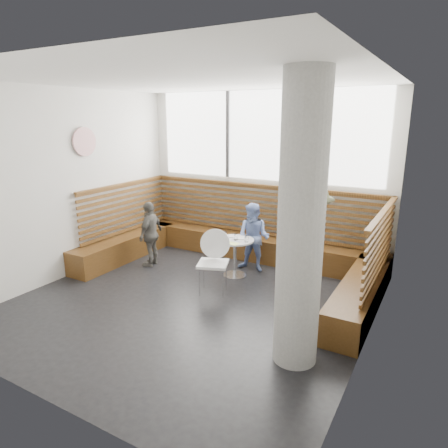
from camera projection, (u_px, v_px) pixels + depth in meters
The scene contains 15 objects.
room at pixel (189, 199), 5.62m from camera, with size 5.00×5.00×3.20m.
booth at pixel (245, 245), 7.42m from camera, with size 5.00×2.50×1.44m.
concrete_column at pixel (301, 226), 4.23m from camera, with size 0.50×0.50×3.20m, color gray.
wall_art at pixel (84, 142), 6.95m from camera, with size 0.50×0.50×0.03m, color white.
cafe_table at pixel (235, 250), 6.93m from camera, with size 0.65×0.65×0.67m.
cafe_chair at pixel (216, 256), 6.30m from camera, with size 0.48×0.47×1.00m.
adult_man at pixel (309, 243), 5.95m from camera, with size 1.17×0.67×1.81m, color #3F432D.
child_back at pixel (254, 237), 7.17m from camera, with size 0.60×0.47×1.24m, color #748CCA.
child_left at pixel (151, 234), 7.43m from camera, with size 0.72×0.30×1.22m, color #5A5852.
plate_near at pixel (232, 236), 7.05m from camera, with size 0.18×0.18×0.01m, color white.
plate_far at pixel (240, 238), 6.94m from camera, with size 0.20×0.20×0.01m, color white.
glass_left at pixel (225, 235), 6.93m from camera, with size 0.08×0.08×0.12m, color white.
glass_mid at pixel (236, 237), 6.85m from camera, with size 0.07×0.07×0.11m, color white.
glass_right at pixel (247, 239), 6.73m from camera, with size 0.07×0.07×0.11m, color white.
menu_card at pixel (232, 243), 6.66m from camera, with size 0.22×0.15×0.00m, color #A5C64C.
Camera 1 is at (3.16, -4.55, 2.72)m, focal length 32.00 mm.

